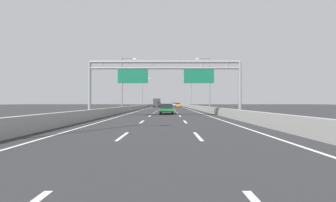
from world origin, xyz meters
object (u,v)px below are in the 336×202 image
Objects in this scene: sign_gantry at (166,74)px; streetlamp_right_mid at (210,81)px; streetlamp_right_far at (192,91)px; orange_car at (179,105)px; black_car at (161,104)px; streetlamp_left_mid at (125,81)px; green_car at (168,109)px; streetlamp_left_far at (144,91)px; silver_car at (175,104)px; box_truck at (158,102)px.

streetlamp_right_mid reaches higher than sign_gantry.
streetlamp_right_far is 2.21× the size of orange_car.
black_car is (-3.57, 86.82, -4.11)m from sign_gantry.
black_car is at bearing 107.31° from streetlamp_right_far.
orange_car is at bearing 76.01° from streetlamp_left_mid.
streetlamp_right_far is at bearing 80.60° from green_car.
streetlamp_right_far is (14.93, 0.00, 0.00)m from streetlamp_left_far.
sign_gantry is 1.82× the size of streetlamp_left_mid.
sign_gantry reaches higher than silver_car.
streetlamp_left_far is 35.84m from black_car.
streetlamp_right_mid is 80.51m from silver_car.
black_car is at bearing 89.77° from box_truck.
box_truck reaches higher than green_car.
orange_car reaches higher than green_car.
streetlamp_left_far reaches higher than box_truck.
streetlamp_right_far is at bearing 67.28° from streetlamp_left_mid.
streetlamp_left_far is (-14.93, 35.67, 0.00)m from streetlamp_right_mid.
orange_car is at bearing -73.98° from black_car.
sign_gantry is 1.82× the size of streetlamp_left_far.
streetlamp_left_mid is 2.05× the size of green_car.
sign_gantry is 8.40m from green_car.
streetlamp_left_mid is 1.00× the size of streetlamp_left_far.
sign_gantry reaches higher than orange_car.
streetlamp_left_far is (-7.50, 51.50, 0.55)m from sign_gantry.
green_car is at bearing -86.11° from box_truck.
sign_gantry is 61.42m from orange_car.
streetlamp_right_far reaches higher than sign_gantry.
streetlamp_right_mid is (7.44, 15.84, 0.55)m from sign_gantry.
silver_car is (3.31, 88.78, 0.03)m from green_car.
black_car is (3.93, 70.98, -4.66)m from streetlamp_left_mid.
streetlamp_right_mid is at bearing -81.19° from black_car.
green_car is 1.03× the size of silver_car.
streetlamp_left_far is at bearing 180.00° from streetlamp_right_far.
streetlamp_left_far is at bearing 99.79° from green_car.
streetlamp_left_mid is (-7.50, 15.84, 0.55)m from sign_gantry.
sign_gantry reaches higher than green_car.
box_truck is at bearing 71.72° from streetlamp_left_far.
streetlamp_left_far is at bearing 98.28° from sign_gantry.
streetlamp_right_far reaches higher than green_car.
streetlamp_left_far is at bearing -108.28° from box_truck.
streetlamp_right_mid is 48.69m from box_truck.
streetlamp_right_mid is 35.67m from streetlamp_right_far.
sign_gantry reaches higher than box_truck.
sign_gantry is at bearing -92.05° from silver_car.
streetlamp_left_mid is 1.11× the size of box_truck.
streetlamp_left_mid is 1.00× the size of streetlamp_right_mid.
box_truck reaches higher than silver_car.
streetlamp_left_mid reaches higher than silver_car.
streetlamp_left_far is at bearing 90.00° from streetlamp_left_mid.
silver_car is 0.52× the size of box_truck.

